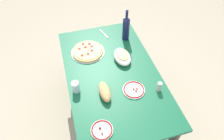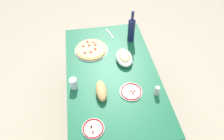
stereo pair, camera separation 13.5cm
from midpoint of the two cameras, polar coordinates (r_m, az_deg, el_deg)
ground_plane at (r=2.39m, az=1.65°, el=-12.39°), size 8.00×8.00×0.00m
dining_table at (r=1.89m, az=2.05°, el=-3.19°), size 1.37×0.81×0.74m
pepperoni_pizza at (r=1.98m, az=-4.01°, el=5.78°), size 0.33×0.33×0.03m
baked_pasta_dish at (r=1.87m, az=5.57°, el=3.58°), size 0.24×0.15×0.08m
wine_bottle at (r=2.04m, az=7.47°, el=11.39°), size 0.07×0.07×0.33m
water_glass at (r=1.66m, az=-8.57°, el=-3.94°), size 0.06×0.06×0.10m
side_plate_near at (r=1.48m, az=-2.68°, el=-16.38°), size 0.16×0.16×0.02m
side_plate_far at (r=1.66m, az=7.77°, el=-6.21°), size 0.18×0.18×0.02m
bread_loaf at (r=1.61m, az=-0.66°, el=-6.03°), size 0.21×0.09×0.08m
spice_shaker at (r=1.66m, az=14.95°, el=-5.85°), size 0.04×0.04×0.09m
fork_left at (r=2.19m, az=1.13°, el=10.30°), size 0.17×0.07×0.00m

